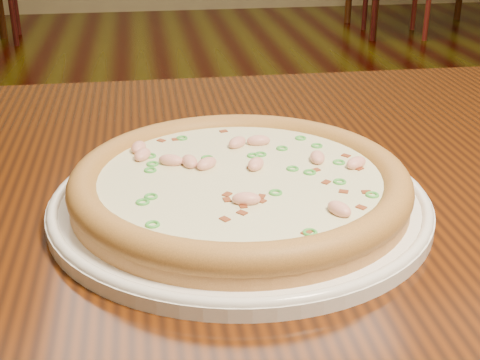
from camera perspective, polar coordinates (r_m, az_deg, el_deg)
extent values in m
plane|color=black|center=(1.67, 6.25, -13.91)|extent=(9.00, 9.00, 0.00)
cube|color=black|center=(0.70, 9.17, -1.45)|extent=(1.20, 0.80, 0.04)
cylinder|color=white|center=(0.62, 0.00, -2.03)|extent=(0.35, 0.35, 0.01)
torus|color=white|center=(0.62, 0.00, -1.53)|extent=(0.35, 0.35, 0.01)
cylinder|color=tan|center=(0.61, 0.00, -0.77)|extent=(0.31, 0.31, 0.02)
torus|color=#C08236|center=(0.61, 0.00, 0.00)|extent=(0.31, 0.31, 0.03)
cylinder|color=beige|center=(0.61, 0.00, 0.21)|extent=(0.26, 0.26, 0.00)
ellipsoid|color=#F2B29E|center=(0.63, -5.91, 1.68)|extent=(0.03, 0.02, 0.01)
ellipsoid|color=#F2B29E|center=(0.63, -4.33, 1.59)|extent=(0.02, 0.03, 0.01)
ellipsoid|color=#F2B29E|center=(0.62, -2.86, 1.40)|extent=(0.03, 0.03, 0.01)
ellipsoid|color=#F2B29E|center=(0.67, -8.65, 2.76)|extent=(0.02, 0.03, 0.01)
ellipsoid|color=#F2B29E|center=(0.63, 9.88, 1.45)|extent=(0.03, 0.03, 0.01)
ellipsoid|color=#F2B29E|center=(0.55, 0.54, -1.63)|extent=(0.03, 0.02, 0.01)
ellipsoid|color=#F2B29E|center=(0.54, 8.48, -2.46)|extent=(0.02, 0.03, 0.01)
ellipsoid|color=#F2B29E|center=(0.65, -8.31, 2.15)|extent=(0.02, 0.03, 0.01)
ellipsoid|color=#F2B29E|center=(0.68, 1.58, 3.38)|extent=(0.02, 0.01, 0.01)
ellipsoid|color=#F2B29E|center=(0.67, -0.24, 3.21)|extent=(0.03, 0.03, 0.01)
ellipsoid|color=#F2B29E|center=(0.62, 1.36, 1.36)|extent=(0.02, 0.03, 0.01)
ellipsoid|color=#F2B29E|center=(0.64, 6.62, 1.93)|extent=(0.02, 0.03, 0.01)
cube|color=maroon|center=(0.56, 1.81, -1.86)|extent=(0.01, 0.01, 0.00)
cube|color=maroon|center=(0.51, 5.68, -4.57)|extent=(0.01, 0.01, 0.00)
cube|color=maroon|center=(0.53, -1.30, -3.44)|extent=(0.01, 0.01, 0.00)
cube|color=maroon|center=(0.62, 0.99, 1.01)|extent=(0.01, 0.01, 0.00)
cube|color=maroon|center=(0.55, 0.26, -2.30)|extent=(0.01, 0.01, 0.00)
cube|color=maroon|center=(0.71, -1.41, 4.12)|extent=(0.01, 0.01, 0.00)
cube|color=maroon|center=(0.63, 10.12, 0.89)|extent=(0.01, 0.01, 0.00)
cube|color=maroon|center=(0.66, 9.02, 1.99)|extent=(0.01, 0.01, 0.00)
cube|color=maroon|center=(0.60, 7.36, -0.26)|extent=(0.01, 0.01, 0.00)
cube|color=maroon|center=(0.58, 8.83, -1.06)|extent=(0.01, 0.01, 0.00)
cube|color=maroon|center=(0.58, 10.73, -1.10)|extent=(0.01, 0.01, 0.00)
cube|color=maroon|center=(0.56, 10.29, -2.39)|extent=(0.01, 0.01, 0.00)
cube|color=maroon|center=(0.54, 0.18, -2.90)|extent=(0.01, 0.01, 0.00)
cube|color=maroon|center=(0.56, 1.83, -1.50)|extent=(0.01, 0.01, 0.00)
cube|color=maroon|center=(0.69, -5.50, 3.41)|extent=(0.01, 0.01, 0.00)
cube|color=maroon|center=(0.69, -6.73, 3.30)|extent=(0.01, 0.01, 0.00)
cube|color=maroon|center=(0.56, -1.11, -1.77)|extent=(0.01, 0.01, 0.00)
cube|color=maroon|center=(0.69, 1.22, 3.48)|extent=(0.01, 0.01, 0.00)
cube|color=maroon|center=(0.57, -1.11, -1.31)|extent=(0.01, 0.01, 0.00)
cube|color=maroon|center=(0.62, 6.47, 0.78)|extent=(0.01, 0.01, 0.00)
torus|color=green|center=(0.64, -2.81, 1.88)|extent=(0.02, 0.02, 0.00)
torus|color=green|center=(0.69, 5.19, 3.57)|extent=(0.01, 0.01, 0.00)
torus|color=green|center=(0.67, 3.60, 2.70)|extent=(0.01, 0.01, 0.00)
torus|color=green|center=(0.68, 6.58, 2.91)|extent=(0.01, 0.01, 0.00)
torus|color=green|center=(0.62, -7.67, 0.83)|extent=(0.01, 0.01, 0.00)
torus|color=green|center=(0.56, -8.31, -1.89)|extent=(0.02, 0.02, 0.00)
torus|color=green|center=(0.64, 8.44, 1.49)|extent=(0.02, 0.02, 0.00)
torus|color=green|center=(0.60, 8.50, -0.16)|extent=(0.01, 0.01, 0.00)
torus|color=green|center=(0.65, 1.77, 2.20)|extent=(0.01, 0.01, 0.00)
torus|color=green|center=(0.62, 4.51, 0.96)|extent=(0.01, 0.01, 0.00)
torus|color=green|center=(0.51, 5.99, -4.49)|extent=(0.02, 0.02, 0.00)
torus|color=green|center=(0.63, -7.48, 1.36)|extent=(0.02, 0.02, 0.00)
torus|color=green|center=(0.61, 5.96, 0.65)|extent=(0.02, 0.02, 0.00)
torus|color=green|center=(0.52, -7.48, -3.80)|extent=(0.01, 0.01, 0.00)
torus|color=green|center=(0.69, -4.98, 3.57)|extent=(0.01, 0.01, 0.00)
torus|color=green|center=(0.65, -7.68, 2.04)|extent=(0.02, 0.02, 0.00)
torus|color=green|center=(0.57, 3.05, -1.09)|extent=(0.02, 0.02, 0.00)
torus|color=green|center=(0.58, 11.22, -1.26)|extent=(0.01, 0.01, 0.00)
torus|color=green|center=(0.65, 1.11, 2.09)|extent=(0.02, 0.02, 0.00)
torus|color=green|center=(0.57, -7.61, -1.42)|extent=(0.01, 0.01, 0.00)
cylinder|color=maroon|center=(5.12, -18.62, 13.95)|extent=(0.04, 0.04, 0.41)
cylinder|color=maroon|center=(4.77, -18.83, 13.21)|extent=(0.04, 0.04, 0.41)
cylinder|color=maroon|center=(4.85, 15.71, 13.76)|extent=(0.04, 0.04, 0.41)
cylinder|color=maroon|center=(5.19, 14.70, 14.53)|extent=(0.04, 0.04, 0.41)
cylinder|color=maroon|center=(4.76, 11.42, 14.00)|extent=(0.04, 0.04, 0.41)
cylinder|color=maroon|center=(5.11, 10.66, 14.75)|extent=(0.04, 0.04, 0.41)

